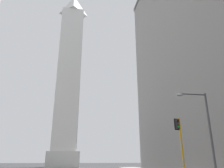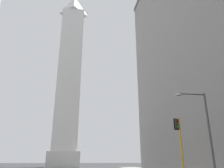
{
  "view_description": "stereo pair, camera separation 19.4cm",
  "coord_description": "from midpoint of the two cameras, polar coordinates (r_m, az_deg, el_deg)",
  "views": [
    {
      "loc": [
        2.39,
        -0.97,
        1.79
      ],
      "look_at": [
        9.15,
        37.93,
        15.7
      ],
      "focal_mm": 35.0,
      "sensor_mm": 36.0,
      "label": 1
    },
    {
      "loc": [
        2.58,
        -1.0,
        1.79
      ],
      "look_at": [
        9.15,
        37.93,
        15.7
      ],
      "focal_mm": 35.0,
      "sensor_mm": 36.0,
      "label": 2
    }
  ],
  "objects": [
    {
      "name": "street_lamp",
      "position": [
        21.9,
        22.77,
        -9.81
      ],
      "size": [
        3.04,
        0.36,
        7.89
      ],
      "color": "#4C4C51",
      "rests_on": "ground_plane"
    },
    {
      "name": "obelisk",
      "position": [
        70.29,
        -11.18,
        2.69
      ],
      "size": [
        8.72,
        8.72,
        57.66
      ],
      "color": "silver",
      "rests_on": "ground_plane"
    },
    {
      "name": "traffic_light_mid_right",
      "position": [
        26.52,
        17.15,
        -13.24
      ],
      "size": [
        0.79,
        0.52,
        6.48
      ],
      "color": "orange",
      "rests_on": "ground_plane"
    }
  ]
}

